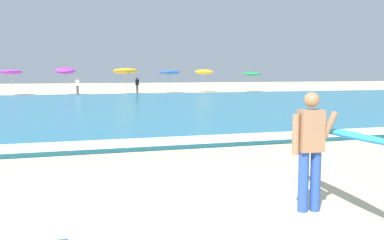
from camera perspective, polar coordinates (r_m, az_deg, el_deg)
ground_plane at (r=5.54m, az=-5.22°, el=-14.85°), size 160.00×160.00×0.00m
sea at (r=24.70m, az=-14.68°, el=1.64°), size 120.00×28.00×0.14m
surf_foam at (r=11.40m, az=-11.66°, el=-3.16°), size 120.00×1.39×0.01m
surfer_with_board at (r=6.43m, az=17.52°, el=-2.60°), size 1.06×3.02×1.73m
beach_umbrella_1 at (r=41.27m, az=-23.02°, el=5.91°), size 1.92×1.95×2.36m
beach_umbrella_2 at (r=40.41m, az=-16.59°, el=6.32°), size 1.80×1.85×2.57m
beach_umbrella_3 at (r=40.68m, az=-8.89°, el=6.49°), size 2.30×2.32×2.50m
beach_umbrella_4 at (r=41.84m, az=-3.04°, el=6.35°), size 2.14×2.16×2.31m
beach_umbrella_5 at (r=44.91m, az=1.62°, el=6.46°), size 2.00×2.03×2.43m
beach_umbrella_6 at (r=45.36m, az=7.96°, el=6.16°), size 1.99×2.01×2.17m
beachgoer_near_row_left at (r=39.97m, az=-15.06°, el=4.45°), size 0.32×0.20×1.58m
beachgoer_near_row_mid at (r=40.90m, az=-7.33°, el=4.65°), size 0.32×0.20×1.58m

